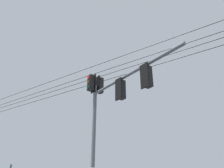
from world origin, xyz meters
name	(u,v)px	position (x,y,z in m)	size (l,w,h in m)	color
signal_mast_assembly	(108,105)	(1.39, -1.57, 5.28)	(3.05, 5.67, 7.34)	slate
overhead_wire_span	(78,81)	(-0.08, 0.55, 7.41)	(20.69, 21.79, 1.48)	black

